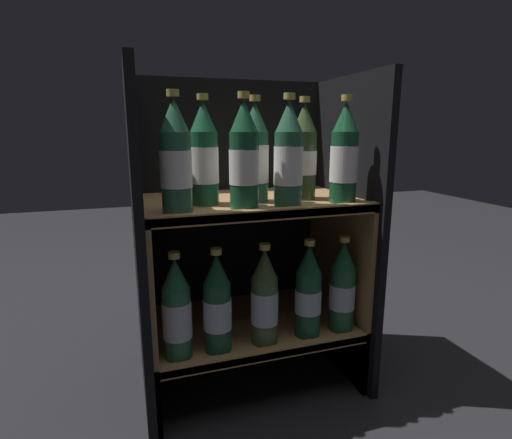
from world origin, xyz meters
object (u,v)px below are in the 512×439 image
Objects in this scene: bottle_lower_front_0 at (177,312)px; bottle_lower_front_4 at (342,289)px; bottle_upper_front_3 at (344,156)px; bottle_lower_front_3 at (308,293)px; bottle_upper_front_0 at (176,160)px; bottle_lower_front_1 at (217,306)px; bottle_upper_front_1 at (244,158)px; bottle_upper_back_1 at (256,156)px; bottle_upper_back_2 at (303,154)px; bottle_lower_front_2 at (266,300)px; bottle_upper_back_0 at (204,157)px; bottle_upper_front_2 at (288,158)px.

bottle_lower_front_0 is 0.42m from bottle_lower_front_4.
bottle_upper_front_3 is 1.00× the size of bottle_lower_front_3.
bottle_upper_front_0 is 1.00× the size of bottle_lower_front_1.
bottle_upper_front_0 is 1.00× the size of bottle_upper_front_1.
bottle_upper_front_3 is (0.25, -0.00, -0.00)m from bottle_upper_front_1.
bottle_upper_back_1 is at bearing 159.23° from bottle_upper_front_3.
bottle_upper_front_1 is (0.15, 0.00, 0.00)m from bottle_upper_front_0.
bottle_upper_back_1 and bottle_upper_back_2 have the same top height.
bottle_lower_front_2 is 1.00× the size of bottle_lower_front_4.
bottle_upper_front_1 is at bearing 180.00° from bottle_lower_front_4.
bottle_upper_back_0 reaches higher than bottle_lower_front_1.
bottle_lower_front_0 is (-0.01, 0.00, -0.34)m from bottle_upper_front_0.
bottle_upper_back_2 is 1.00× the size of bottle_lower_front_3.
bottle_upper_front_2 is at bearing -54.75° from bottle_upper_back_1.
bottle_upper_front_1 is 1.00× the size of bottle_lower_front_3.
bottle_lower_front_1 is at bearing -180.00° from bottle_lower_front_2.
bottle_upper_front_3 is at bearing -20.77° from bottle_upper_back_1.
bottle_upper_front_2 is 0.38m from bottle_lower_front_1.
bottle_upper_front_2 is 1.00× the size of bottle_lower_front_3.
bottle_lower_front_3 is (0.24, -0.07, -0.34)m from bottle_upper_back_0.
bottle_upper_front_0 and bottle_upper_back_1 have the same top height.
bottle_lower_front_3 is at bearing -0.00° from bottle_lower_front_2.
bottle_lower_front_3 is (0.17, -0.00, -0.34)m from bottle_upper_front_1.
bottle_lower_front_4 is at bearing -0.00° from bottle_upper_front_2.
bottle_upper_back_0 is at bearing 180.00° from bottle_upper_back_1.
bottle_upper_front_1 is 0.11m from bottle_upper_back_0.
bottle_lower_front_1 is (-0.17, -0.00, -0.34)m from bottle_upper_front_2.
bottle_lower_front_3 and bottle_lower_front_4 have the same top height.
bottle_upper_front_1 is at bearing 0.00° from bottle_lower_front_1.
bottle_upper_back_2 is at bearing 16.95° from bottle_lower_front_1.
bottle_upper_front_1 is 0.43m from bottle_lower_front_4.
bottle_upper_back_2 is at bearing 30.86° from bottle_lower_front_2.
bottle_lower_front_4 is (0.09, -0.07, -0.34)m from bottle_upper_back_2.
bottle_upper_back_0 is at bearing 167.03° from bottle_upper_front_3.
bottle_lower_front_3 is at bearing -180.00° from bottle_upper_front_3.
bottle_upper_front_3 is 0.34m from bottle_lower_front_4.
bottle_upper_back_2 is (0.18, 0.07, 0.00)m from bottle_upper_front_1.
bottle_upper_front_1 is 1.00× the size of bottle_lower_front_2.
bottle_upper_back_0 is at bearing 167.52° from bottle_lower_front_4.
bottle_lower_front_0 and bottle_lower_front_1 have the same top height.
bottle_upper_back_0 reaches higher than bottle_lower_front_4.
bottle_upper_front_3 is 0.46m from bottle_lower_front_1.
bottle_lower_front_1 is at bearing -163.05° from bottle_upper_back_2.
bottle_upper_front_1 reaches higher than bottle_lower_front_1.
bottle_lower_front_3 is at bearing -0.00° from bottle_upper_front_1.
bottle_upper_front_3 is at bearing 0.00° from bottle_lower_front_1.
bottle_upper_front_0 is 1.00× the size of bottle_upper_back_2.
bottle_upper_back_1 is 0.41m from bottle_lower_front_0.
bottle_upper_front_1 is 1.00× the size of bottle_upper_back_1.
bottle_upper_front_2 reaches higher than bottle_lower_front_0.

